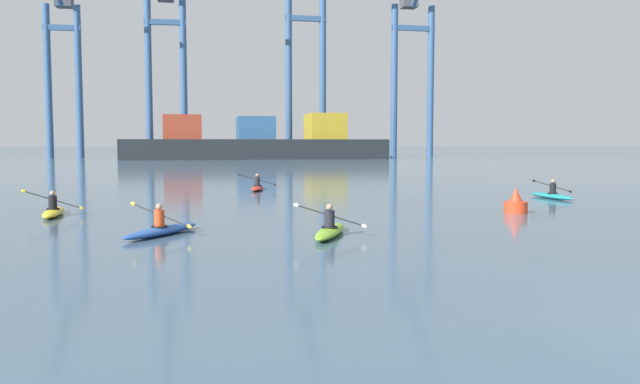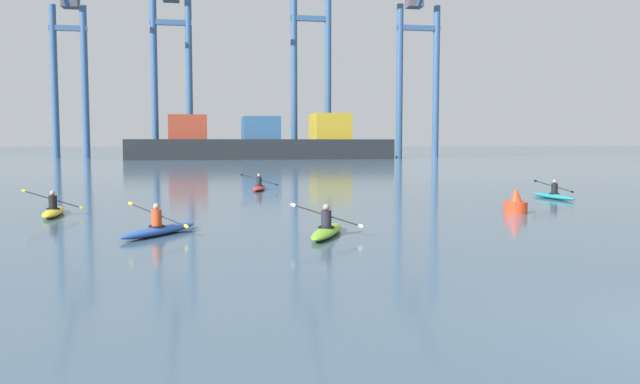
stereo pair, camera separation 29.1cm
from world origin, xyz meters
The scene contains 11 objects.
container_barge centered at (1.03, 98.13, 2.56)m, with size 42.50×11.70×7.49m.
gantry_crane_west centered at (-31.25, 109.58, 17.83)m, with size 6.24×19.56×34.98m.
gantry_crane_west_mid centered at (-13.78, 107.34, 18.72)m, with size 7.17×20.53×37.03m.
gantry_crane_east_mid centered at (10.75, 106.16, 19.42)m, with size 7.39×17.53×40.08m.
gantry_crane_east centered at (30.22, 104.54, 18.27)m, with size 8.15×16.54×36.31m.
channel_buoy centered at (4.16, 15.60, 0.36)m, with size 0.90×0.90×1.00m.
kayak_yellow centered at (-13.32, 17.90, 0.17)m, with size 2.19×3.43×1.03m.
kayak_blue centered at (-9.03, 12.07, 0.17)m, with size 2.39×3.16×0.98m.
kayak_teal centered at (8.96, 21.15, 0.17)m, with size 2.22×3.43×0.97m.
kayak_lime centered at (-4.14, 11.02, 0.17)m, with size 2.08×3.38×0.97m.
kayak_red centered at (-4.71, 29.24, 0.17)m, with size 2.19×3.45×0.97m.
Camera 2 is at (-7.53, -7.18, 2.75)m, focal length 35.63 mm.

